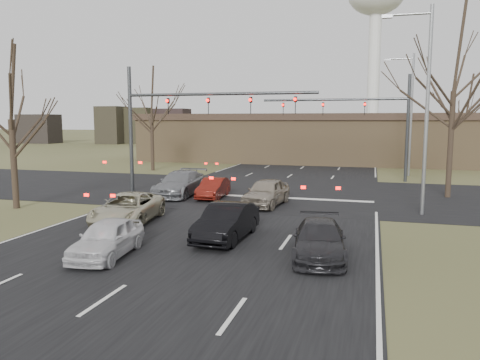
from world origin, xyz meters
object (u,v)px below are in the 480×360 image
object	(u,v)px
car_charcoal_sedan	(319,240)
streetlight_right_near	(424,100)
car_red_ahead	(213,188)
streetlight_right_far	(409,108)
car_black_hatch	(227,222)
building	(330,138)
water_tower	(376,3)
car_grey_ahead	(180,184)
car_silver_suv	(128,208)
mast_arm_far	(369,115)
car_silver_ahead	(266,192)
mast_arm_near	(177,113)
car_white_sedan	(107,238)

from	to	relation	value
car_charcoal_sedan	streetlight_right_near	bearing A→B (deg)	59.00
streetlight_right_near	car_red_ahead	distance (m)	12.54
streetlight_right_far	car_black_hatch	world-z (taller)	streetlight_right_far
building	car_black_hatch	bearing A→B (deg)	-91.33
water_tower	car_grey_ahead	distance (m)	113.76
car_silver_suv	car_grey_ahead	size ratio (longest dim) A/B	0.93
mast_arm_far	car_red_ahead	xyz separation A→B (m)	(-8.71, -11.08, -4.42)
car_black_hatch	car_silver_ahead	world-z (taller)	car_silver_ahead
mast_arm_near	car_silver_suv	distance (m)	9.74
streetlight_right_far	car_silver_suv	xyz separation A→B (m)	(-13.32, -22.60, -4.91)
streetlight_right_near	car_white_sedan	distance (m)	15.89
car_grey_ahead	car_silver_ahead	bearing A→B (deg)	-18.90
mast_arm_near	car_silver_ahead	size ratio (longest dim) A/B	2.79
car_white_sedan	streetlight_right_far	bearing A→B (deg)	60.88
mast_arm_near	car_white_sedan	bearing A→B (deg)	-76.72
mast_arm_far	streetlight_right_far	world-z (taller)	streetlight_right_far
mast_arm_far	car_black_hatch	xyz separation A→B (m)	(-5.00, -20.15, -4.32)
car_white_sedan	building	bearing A→B (deg)	77.36
mast_arm_near	building	bearing A→B (deg)	73.87
mast_arm_far	streetlight_right_near	xyz separation A→B (m)	(2.64, -13.00, 0.57)
water_tower	streetlight_right_near	world-z (taller)	water_tower
water_tower	car_silver_suv	distance (m)	121.14
building	streetlight_right_near	bearing A→B (deg)	-76.31
car_silver_suv	car_red_ahead	bearing A→B (deg)	71.15
car_silver_ahead	streetlight_right_near	bearing A→B (deg)	3.12
water_tower	streetlight_right_near	distance (m)	114.02
mast_arm_near	mast_arm_far	xyz separation A→B (m)	(11.41, 10.00, -0.06)
car_black_hatch	streetlight_right_far	bearing A→B (deg)	73.39
car_red_ahead	car_silver_ahead	bearing A→B (deg)	-27.14
car_silver_ahead	car_silver_suv	bearing A→B (deg)	-124.82
mast_arm_far	car_grey_ahead	size ratio (longest dim) A/B	2.13
car_silver_suv	car_charcoal_sedan	distance (m)	9.43
car_silver_suv	streetlight_right_near	bearing A→B (deg)	15.87
building	mast_arm_near	bearing A→B (deg)	-106.13
car_grey_ahead	car_charcoal_sedan	bearing A→B (deg)	-49.30
car_silver_suv	car_grey_ahead	xyz separation A→B (m)	(-0.79, 7.81, 0.08)
streetlight_right_far	car_grey_ahead	distance (m)	21.01
car_silver_ahead	car_charcoal_sedan	bearing A→B (deg)	-60.99
car_white_sedan	car_silver_ahead	bearing A→B (deg)	67.28
car_silver_suv	car_grey_ahead	world-z (taller)	car_grey_ahead
water_tower	streetlight_right_near	bearing A→B (deg)	-88.53
water_tower	mast_arm_far	world-z (taller)	water_tower
car_charcoal_sedan	building	bearing A→B (deg)	87.88
streetlight_right_near	car_white_sedan	world-z (taller)	streetlight_right_near
car_silver_suv	car_red_ahead	size ratio (longest dim) A/B	1.33
car_silver_suv	car_grey_ahead	distance (m)	7.85
mast_arm_far	car_grey_ahead	xyz separation A→B (m)	(-10.97, -10.80, -4.26)
mast_arm_far	car_silver_suv	world-z (taller)	mast_arm_far
mast_arm_far	car_silver_suv	bearing A→B (deg)	-118.70
streetlight_right_near	car_red_ahead	xyz separation A→B (m)	(-11.34, 1.92, -4.99)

